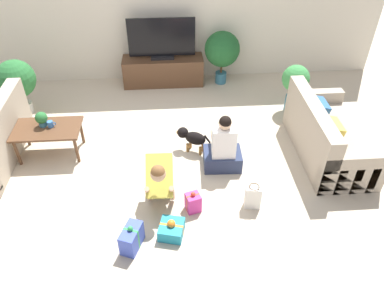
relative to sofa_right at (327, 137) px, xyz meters
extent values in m
plane|color=beige|center=(-2.42, -0.04, -0.30)|extent=(16.00, 16.00, 0.00)
cube|color=beige|center=(-2.42, 2.59, 1.00)|extent=(8.40, 0.06, 2.60)
cube|color=tan|center=(-4.89, 1.01, 0.00)|extent=(0.86, 0.16, 0.60)
cube|color=tan|center=(0.05, 0.00, -0.09)|extent=(0.86, 1.71, 0.42)
cube|color=tan|center=(-0.28, 0.00, 0.33)|extent=(0.20, 1.71, 0.42)
cube|color=tan|center=(0.05, -0.77, 0.00)|extent=(0.86, 0.16, 0.60)
cube|color=tan|center=(0.05, 0.77, 0.00)|extent=(0.86, 0.16, 0.60)
cube|color=#EACC4C|center=(-0.07, -0.26, 0.28)|extent=(0.18, 0.34, 0.32)
cube|color=#3366AD|center=(-0.07, 0.26, 0.28)|extent=(0.18, 0.34, 0.32)
cube|color=brown|center=(-3.98, 0.29, 0.14)|extent=(0.94, 0.57, 0.03)
cylinder|color=brown|center=(-4.39, 0.07, -0.09)|extent=(0.04, 0.04, 0.42)
cylinder|color=brown|center=(-3.57, 0.07, -0.09)|extent=(0.04, 0.04, 0.42)
cylinder|color=brown|center=(-4.39, 0.52, -0.09)|extent=(0.04, 0.04, 0.42)
cylinder|color=brown|center=(-3.57, 0.52, -0.09)|extent=(0.04, 0.04, 0.42)
cube|color=brown|center=(-2.32, 2.30, -0.04)|extent=(1.49, 0.45, 0.52)
cube|color=black|center=(-2.32, 2.30, 0.25)|extent=(0.42, 0.20, 0.05)
cube|color=black|center=(-2.32, 2.30, 0.62)|extent=(1.21, 0.03, 0.70)
cylinder|color=#336B84|center=(-1.23, 2.25, -0.19)|extent=(0.21, 0.21, 0.21)
cylinder|color=brown|center=(-1.23, 2.25, 0.01)|extent=(0.04, 0.04, 0.19)
sphere|color=#1E5628|center=(-1.23, 2.25, 0.38)|extent=(0.65, 0.65, 0.65)
cylinder|color=#336B84|center=(-0.15, 1.20, -0.16)|extent=(0.22, 0.22, 0.27)
cylinder|color=brown|center=(-0.15, 1.20, 0.04)|extent=(0.04, 0.04, 0.13)
sphere|color=#3D8E47|center=(-0.15, 1.20, 0.30)|extent=(0.45, 0.45, 0.45)
cylinder|color=beige|center=(-4.69, 1.44, -0.21)|extent=(0.27, 0.27, 0.19)
cylinder|color=brown|center=(-4.69, 1.44, -0.02)|extent=(0.05, 0.05, 0.19)
sphere|color=#286B33|center=(-4.69, 1.44, 0.34)|extent=(0.62, 0.62, 0.62)
cube|color=#23232D|center=(-2.38, -0.51, -0.16)|extent=(0.30, 0.45, 0.28)
cube|color=gold|center=(-2.39, -0.82, 0.15)|extent=(0.34, 0.54, 0.49)
sphere|color=tan|center=(-2.40, -1.02, 0.37)|extent=(0.18, 0.18, 0.18)
sphere|color=brown|center=(-2.40, -1.02, 0.40)|extent=(0.16, 0.16, 0.16)
cylinder|color=tan|center=(-2.54, -0.91, -0.05)|extent=(0.07, 0.29, 0.44)
cylinder|color=tan|center=(-2.25, -0.92, -0.05)|extent=(0.07, 0.29, 0.44)
cube|color=#283351|center=(-1.53, -0.16, -0.18)|extent=(0.54, 0.42, 0.24)
cube|color=white|center=(-1.53, -0.22, 0.16)|extent=(0.33, 0.21, 0.44)
sphere|color=beige|center=(-1.53, -0.21, 0.46)|extent=(0.18, 0.18, 0.18)
sphere|color=black|center=(-1.53, -0.22, 0.49)|extent=(0.16, 0.16, 0.16)
cylinder|color=beige|center=(-1.39, -0.02, 0.09)|extent=(0.07, 0.26, 0.06)
cylinder|color=beige|center=(-1.65, -0.01, 0.09)|extent=(0.07, 0.26, 0.06)
ellipsoid|color=black|center=(-1.88, 0.18, -0.06)|extent=(0.36, 0.30, 0.19)
sphere|color=black|center=(-2.06, 0.27, -0.01)|extent=(0.16, 0.16, 0.16)
sphere|color=olive|center=(-2.12, 0.30, -0.03)|extent=(0.07, 0.07, 0.07)
cylinder|color=black|center=(-1.71, 0.10, -0.02)|extent=(0.11, 0.08, 0.12)
cylinder|color=olive|center=(-1.95, 0.28, -0.23)|extent=(0.04, 0.04, 0.14)
cylinder|color=olive|center=(-1.99, 0.18, -0.23)|extent=(0.04, 0.04, 0.14)
cylinder|color=olive|center=(-1.77, 0.19, -0.23)|extent=(0.04, 0.04, 0.14)
cylinder|color=olive|center=(-1.81, 0.09, -0.23)|extent=(0.04, 0.04, 0.14)
cube|color=#3D51BC|center=(-2.72, -1.47, -0.16)|extent=(0.27, 0.36, 0.28)
cube|color=#2D934C|center=(-2.72, -1.47, -0.16)|extent=(0.17, 0.09, 0.28)
sphere|color=#2D934C|center=(-2.72, -1.47, 0.01)|extent=(0.06, 0.06, 0.06)
cube|color=teal|center=(-2.28, -1.33, -0.22)|extent=(0.33, 0.35, 0.16)
cube|color=orange|center=(-2.28, -1.33, -0.22)|extent=(0.28, 0.09, 0.16)
sphere|color=orange|center=(-2.28, -1.33, -0.12)|extent=(0.10, 0.10, 0.10)
cube|color=#CC3389|center=(-2.00, -0.97, -0.18)|extent=(0.21, 0.20, 0.25)
cube|color=red|center=(-2.00, -0.97, -0.18)|extent=(0.17, 0.08, 0.25)
sphere|color=red|center=(-2.00, -0.97, -0.03)|extent=(0.06, 0.06, 0.06)
cube|color=white|center=(-1.26, -0.97, -0.14)|extent=(0.21, 0.14, 0.33)
torus|color=#4C3823|center=(-1.26, -0.97, 0.05)|extent=(0.15, 0.15, 0.01)
cylinder|color=#386BAD|center=(-3.93, 0.32, 0.20)|extent=(0.08, 0.08, 0.09)
torus|color=#386BAD|center=(-3.88, 0.32, 0.20)|extent=(0.06, 0.01, 0.06)
cylinder|color=#336B84|center=(-4.04, 0.35, 0.19)|extent=(0.11, 0.11, 0.07)
sphere|color=#286B33|center=(-4.04, 0.35, 0.29)|extent=(0.17, 0.17, 0.17)
camera|label=1|loc=(-2.24, -4.14, 3.24)|focal=35.00mm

